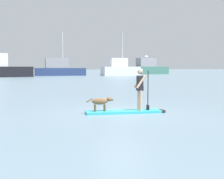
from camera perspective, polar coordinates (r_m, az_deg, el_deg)
name	(u,v)px	position (r m, az deg, el deg)	size (l,w,h in m)	color
ground_plane	(123,113)	(12.50, 2.15, -4.42)	(400.00, 400.00, 0.00)	slate
paddleboard	(129,112)	(12.54, 3.16, -4.16)	(3.42, 1.62, 0.10)	#33B2BF
person_paddler	(140,86)	(12.56, 5.31, 0.61)	(0.67, 0.57, 1.71)	tan
dog	(101,102)	(12.26, -2.05, -2.31)	(1.08, 0.42, 0.57)	brown
moored_boat_far_starboard	(59,69)	(66.94, -9.83, 3.79)	(11.09, 4.37, 9.36)	navy
moored_boat_center	(120,69)	(67.08, 1.52, 3.88)	(8.79, 3.25, 9.40)	silver
moored_boat_far_port	(148,68)	(80.30, 6.74, 3.99)	(10.68, 3.62, 4.85)	#3F7266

